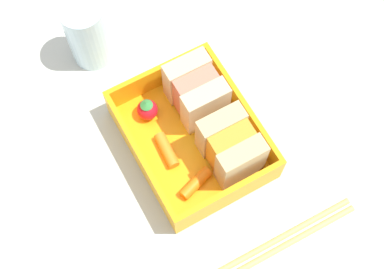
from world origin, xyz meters
The scene contains 10 objects.
ground_plane centered at (0.00, 0.00, -1.00)cm, with size 120.00×120.00×2.00cm, color beige.
bento_tray centered at (0.00, 0.00, 0.60)cm, with size 17.67×14.02×1.20cm, color orange.
bento_rim centered at (0.00, 0.00, 3.17)cm, with size 17.67×14.02×3.93cm.
sandwich_left centered at (-3.97, 2.75, 4.40)cm, with size 6.63×5.50×6.39cm.
sandwich_center_left centered at (3.97, 2.75, 4.40)cm, with size 6.63×5.50×6.39cm.
strawberry_far_left centered at (-5.50, -3.05, 2.59)cm, with size 2.54×2.54×3.14cm.
carrot_stick_left centered at (0.12, -3.39, 1.87)cm, with size 1.35×1.35×4.32cm, color orange.
carrot_stick_far_left centered at (5.16, -2.38, 1.86)cm, with size 1.31×1.31×4.24cm, color orange.
chopstick_pair centered at (15.43, 1.66, 0.35)cm, with size 2.07×21.36×0.70cm.
drinking_glass centered at (-17.25, -5.05, 4.74)cm, with size 5.24×5.24×9.48cm, color silver.
Camera 1 is at (21.02, -11.72, 60.26)cm, focal length 50.00 mm.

